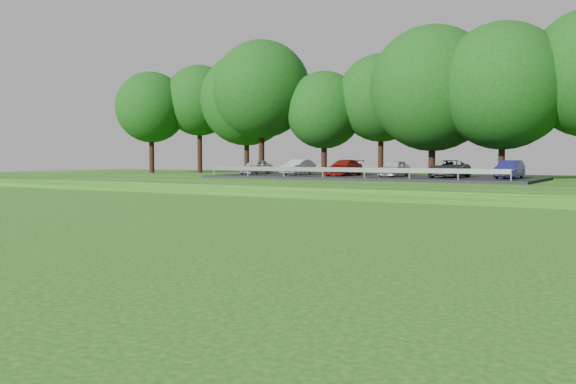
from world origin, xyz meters
The scene contains 1 object.
parking_lot centered at (-23.77, 32.82, 1.06)m, with size 24.00×9.00×1.38m.
Camera 1 is at (-4.68, -10.28, 2.26)m, focal length 40.00 mm.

